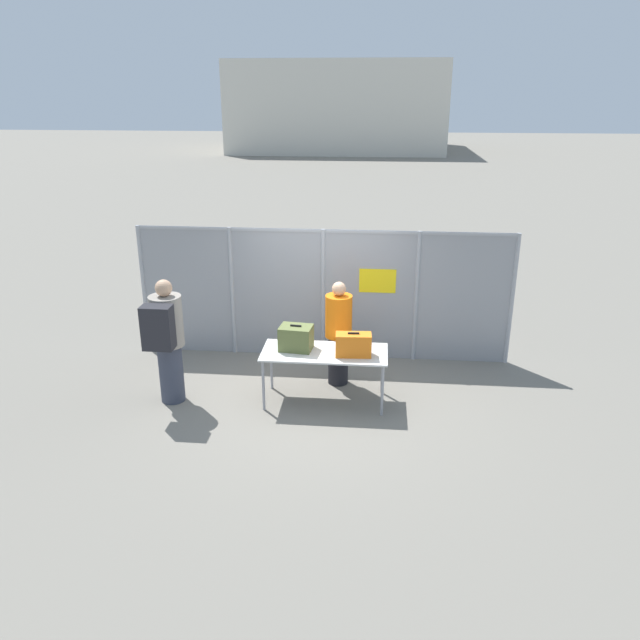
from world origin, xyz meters
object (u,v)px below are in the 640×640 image
(suitcase_olive, at_px, (296,338))
(suitcase_orange, at_px, (353,345))
(inspection_table, at_px, (325,355))
(utility_trailer, at_px, (370,287))
(security_worker_near, at_px, (338,332))
(traveler_hooded, at_px, (166,338))

(suitcase_olive, distance_m, suitcase_orange, 0.84)
(inspection_table, distance_m, utility_trailer, 4.37)
(suitcase_orange, relative_size, security_worker_near, 0.31)
(traveler_hooded, distance_m, utility_trailer, 5.38)
(suitcase_olive, bearing_deg, suitcase_orange, -9.66)
(security_worker_near, relative_size, utility_trailer, 0.38)
(inspection_table, distance_m, suitcase_olive, 0.48)
(traveler_hooded, distance_m, security_worker_near, 2.55)
(inspection_table, xyz_separation_m, suitcase_orange, (0.41, -0.09, 0.22))
(suitcase_orange, bearing_deg, traveler_hooded, -176.81)
(inspection_table, relative_size, traveler_hooded, 0.97)
(suitcase_olive, bearing_deg, security_worker_near, 46.11)
(traveler_hooded, height_order, utility_trailer, traveler_hooded)
(inspection_table, relative_size, suitcase_olive, 3.65)
(suitcase_olive, bearing_deg, utility_trailer, 77.13)
(utility_trailer, bearing_deg, security_worker_near, -96.28)
(utility_trailer, bearing_deg, traveler_hooded, -121.42)
(traveler_hooded, xyz_separation_m, security_worker_near, (2.38, 0.88, -0.17))
(suitcase_olive, xyz_separation_m, security_worker_near, (0.57, 0.59, -0.12))
(inspection_table, xyz_separation_m, suitcase_olive, (-0.42, 0.05, 0.24))
(inspection_table, distance_m, security_worker_near, 0.67)
(suitcase_orange, distance_m, utility_trailer, 4.45)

